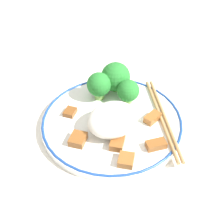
{
  "coord_description": "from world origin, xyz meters",
  "views": [
    {
      "loc": [
        -0.31,
        0.29,
        0.41
      ],
      "look_at": [
        0.0,
        0.0,
        0.03
      ],
      "focal_mm": 50.0,
      "sensor_mm": 36.0,
      "label": 1
    }
  ],
  "objects": [
    {
      "name": "broccoli_back_right",
      "position": [
        0.07,
        -0.03,
        0.04
      ],
      "size": [
        0.05,
        0.05,
        0.06
      ],
      "color": "#7FB756",
      "rests_on": "plate"
    },
    {
      "name": "meat_near_back",
      "position": [
        -0.05,
        0.04,
        0.02
      ],
      "size": [
        0.04,
        0.04,
        0.01
      ],
      "color": "brown",
      "rests_on": "plate"
    },
    {
      "name": "rice_mound",
      "position": [
        -0.02,
        0.01,
        0.03
      ],
      "size": [
        0.08,
        0.09,
        0.04
      ],
      "color": "white",
      "rests_on": "plate"
    },
    {
      "name": "meat_near_left",
      "position": [
        -0.09,
        0.05,
        0.02
      ],
      "size": [
        0.04,
        0.04,
        0.01
      ],
      "color": "#995B28",
      "rests_on": "plate"
    },
    {
      "name": "meat_on_rice_edge",
      "position": [
        -0.0,
        0.08,
        0.02
      ],
      "size": [
        0.04,
        0.04,
        0.01
      ],
      "color": "brown",
      "rests_on": "plate"
    },
    {
      "name": "plate",
      "position": [
        0.0,
        0.0,
        0.01
      ],
      "size": [
        0.26,
        0.26,
        0.01
      ],
      "color": "white",
      "rests_on": "ground_plane"
    },
    {
      "name": "meat_near_right",
      "position": [
        0.07,
        0.05,
        0.02
      ],
      "size": [
        0.03,
        0.03,
        0.01
      ],
      "color": "brown",
      "rests_on": "plate"
    },
    {
      "name": "broccoli_back_center",
      "position": [
        0.06,
        -0.07,
        0.05
      ],
      "size": [
        0.06,
        0.06,
        0.06
      ],
      "color": "#7FB756",
      "rests_on": "plate"
    },
    {
      "name": "ground_plane",
      "position": [
        0.0,
        0.0,
        0.0
      ],
      "size": [
        3.0,
        3.0,
        0.0
      ],
      "primitive_type": "plane",
      "color": "silver"
    },
    {
      "name": "meat_near_front",
      "position": [
        -0.1,
        -0.01,
        0.02
      ],
      "size": [
        0.03,
        0.04,
        0.01
      ],
      "color": "brown",
      "rests_on": "plate"
    },
    {
      "name": "meat_mid_left",
      "position": [
        -0.05,
        -0.05,
        0.02
      ],
      "size": [
        0.02,
        0.03,
        0.01
      ],
      "color": "#995B28",
      "rests_on": "plate"
    },
    {
      "name": "chopsticks",
      "position": [
        -0.06,
        -0.07,
        0.02
      ],
      "size": [
        0.19,
        0.14,
        0.01
      ],
      "color": "#AD8451",
      "rests_on": "plate"
    },
    {
      "name": "broccoli_back_left",
      "position": [
        0.02,
        -0.06,
        0.04
      ],
      "size": [
        0.04,
        0.04,
        0.05
      ],
      "color": "#7FB756",
      "rests_on": "plate"
    }
  ]
}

